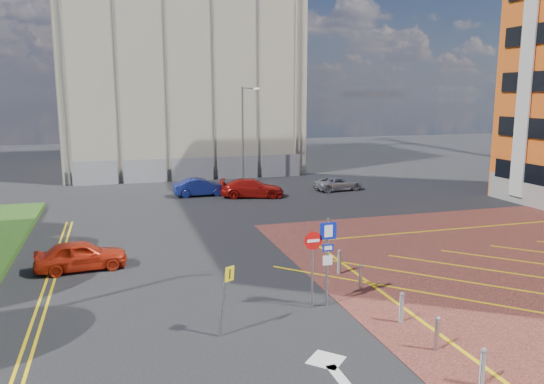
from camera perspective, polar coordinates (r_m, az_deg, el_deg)
name	(u,v)px	position (r m, az deg, el deg)	size (l,w,h in m)	color
ground	(324,319)	(18.25, 5.61, -13.44)	(140.00, 140.00, 0.00)	black
lamp_back	(244,131)	(44.76, -3.07, 6.59)	(1.53, 0.16, 8.00)	#9EA0A8
sign_cluster	(322,254)	(18.52, 5.42, -6.61)	(1.17, 0.12, 3.20)	#9EA0A8
warning_sign	(225,292)	(16.54, -5.05, -10.65)	(0.59, 0.38, 2.25)	#9EA0A8
bollard_row	(412,317)	(17.68, 14.86, -12.91)	(0.14, 11.14, 0.90)	#9EA0A8
construction_building	(176,58)	(55.89, -10.33, 14.02)	(21.20, 19.20, 22.00)	#A29A84
construction_fence	(204,169)	(46.44, -7.31, 2.49)	(21.60, 0.06, 2.00)	gray
car_red_left	(81,255)	(24.08, -19.86, -6.42)	(1.51, 3.76, 1.28)	red
car_blue_back	(201,187)	(39.32, -7.69, 0.52)	(1.38, 3.95, 1.30)	navy
car_red_back	(252,188)	(38.51, -2.15, 0.43)	(1.87, 4.61, 1.34)	#AB130E
car_silver_back	(338,184)	(41.55, 7.12, 0.91)	(1.77, 3.84, 1.07)	#A8A7AE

